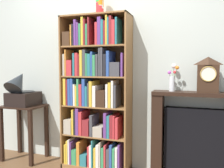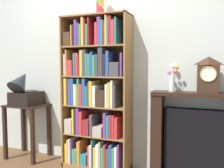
{
  "view_description": "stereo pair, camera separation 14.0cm",
  "coord_description": "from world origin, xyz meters",
  "px_view_note": "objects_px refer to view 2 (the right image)",
  "views": [
    {
      "loc": [
        1.12,
        -2.57,
        1.27
      ],
      "look_at": [
        0.2,
        0.07,
        1.06
      ],
      "focal_mm": 37.85,
      "sensor_mm": 36.0,
      "label": 1
    },
    {
      "loc": [
        1.25,
        -2.52,
        1.27
      ],
      "look_at": [
        0.2,
        0.07,
        1.06
      ],
      "focal_mm": 37.85,
      "sensor_mm": 36.0,
      "label": 2
    }
  ],
  "objects_px": {
    "bookshelf": "(95,97)",
    "gramophone": "(24,91)",
    "cup_stack": "(100,4)",
    "side_table_left": "(27,120)",
    "fireplace_mantel": "(199,139)",
    "flower_vase": "(173,79)",
    "mantel_clock": "(208,75)"
  },
  "relations": [
    {
      "from": "bookshelf",
      "to": "gramophone",
      "type": "relative_size",
      "value": 3.63
    },
    {
      "from": "cup_stack",
      "to": "side_table_left",
      "type": "distance_m",
      "value": 1.84
    },
    {
      "from": "side_table_left",
      "to": "cup_stack",
      "type": "bearing_deg",
      "value": 3.38
    },
    {
      "from": "fireplace_mantel",
      "to": "flower_vase",
      "type": "xyz_separation_m",
      "value": [
        -0.29,
        -0.01,
        0.64
      ]
    },
    {
      "from": "side_table_left",
      "to": "fireplace_mantel",
      "type": "bearing_deg",
      "value": 2.7
    },
    {
      "from": "side_table_left",
      "to": "mantel_clock",
      "type": "xyz_separation_m",
      "value": [
        2.31,
        0.08,
        0.65
      ]
    },
    {
      "from": "gramophone",
      "to": "fireplace_mantel",
      "type": "bearing_deg",
      "value": 3.74
    },
    {
      "from": "bookshelf",
      "to": "cup_stack",
      "type": "height_order",
      "value": "cup_stack"
    },
    {
      "from": "bookshelf",
      "to": "mantel_clock",
      "type": "bearing_deg",
      "value": 2.29
    },
    {
      "from": "bookshelf",
      "to": "mantel_clock",
      "type": "relative_size",
      "value": 4.96
    },
    {
      "from": "side_table_left",
      "to": "fireplace_mantel",
      "type": "relative_size",
      "value": 0.74
    },
    {
      "from": "gramophone",
      "to": "side_table_left",
      "type": "bearing_deg",
      "value": 90.0
    },
    {
      "from": "gramophone",
      "to": "fireplace_mantel",
      "type": "xyz_separation_m",
      "value": [
        2.23,
        0.15,
        -0.45
      ]
    },
    {
      "from": "fireplace_mantel",
      "to": "mantel_clock",
      "type": "relative_size",
      "value": 2.67
    },
    {
      "from": "side_table_left",
      "to": "flower_vase",
      "type": "xyz_separation_m",
      "value": [
        1.95,
        0.1,
        0.6
      ]
    },
    {
      "from": "flower_vase",
      "to": "bookshelf",
      "type": "bearing_deg",
      "value": -176.1
    },
    {
      "from": "cup_stack",
      "to": "side_table_left",
      "type": "xyz_separation_m",
      "value": [
        -1.09,
        -0.06,
        -1.48
      ]
    },
    {
      "from": "flower_vase",
      "to": "mantel_clock",
      "type": "bearing_deg",
      "value": -1.81
    },
    {
      "from": "side_table_left",
      "to": "mantel_clock",
      "type": "bearing_deg",
      "value": 2.09
    },
    {
      "from": "cup_stack",
      "to": "side_table_left",
      "type": "relative_size",
      "value": 0.38
    },
    {
      "from": "bookshelf",
      "to": "fireplace_mantel",
      "type": "bearing_deg",
      "value": 3.43
    },
    {
      "from": "fireplace_mantel",
      "to": "flower_vase",
      "type": "bearing_deg",
      "value": -178.05
    },
    {
      "from": "gramophone",
      "to": "flower_vase",
      "type": "bearing_deg",
      "value": 4.01
    },
    {
      "from": "side_table_left",
      "to": "gramophone",
      "type": "bearing_deg",
      "value": -90.0
    },
    {
      "from": "side_table_left",
      "to": "mantel_clock",
      "type": "relative_size",
      "value": 1.97
    },
    {
      "from": "bookshelf",
      "to": "fireplace_mantel",
      "type": "height_order",
      "value": "bookshelf"
    },
    {
      "from": "side_table_left",
      "to": "flower_vase",
      "type": "bearing_deg",
      "value": 2.81
    },
    {
      "from": "fireplace_mantel",
      "to": "flower_vase",
      "type": "distance_m",
      "value": 0.71
    },
    {
      "from": "gramophone",
      "to": "mantel_clock",
      "type": "relative_size",
      "value": 1.37
    },
    {
      "from": "side_table_left",
      "to": "fireplace_mantel",
      "type": "xyz_separation_m",
      "value": [
        2.23,
        0.11,
        -0.04
      ]
    },
    {
      "from": "cup_stack",
      "to": "flower_vase",
      "type": "bearing_deg",
      "value": 2.09
    },
    {
      "from": "bookshelf",
      "to": "mantel_clock",
      "type": "xyz_separation_m",
      "value": [
        1.28,
        0.05,
        0.28
      ]
    }
  ]
}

